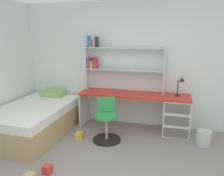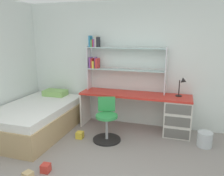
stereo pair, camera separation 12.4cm
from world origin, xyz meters
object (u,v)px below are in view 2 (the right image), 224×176
Objects in this scene: waste_bin at (205,139)px; toy_block_yellow_1 at (80,135)px; desk at (165,112)px; toy_block_red_2 at (46,168)px; bookshelf_hutch at (115,59)px; bed_platform at (37,118)px; desk_lamp at (183,84)px; toy_block_natural_0 at (28,176)px; swivel_chair at (107,124)px.

waste_bin reaches higher than toy_block_yellow_1.
desk reaches higher than toy_block_red_2.
bookshelf_hutch is at bearing 64.82° from toy_block_yellow_1.
bed_platform is 7.55× the size of waste_bin.
bed_platform is (-2.75, -0.75, -0.73)m from desk_lamp.
bookshelf_hutch is at bearing 76.29° from toy_block_natural_0.
bookshelf_hutch is at bearing 175.29° from desk_lamp.
bed_platform is 1.63m from toy_block_natural_0.
desk_lamp is at bearing -4.71° from bookshelf_hutch.
bookshelf_hutch is 1.44m from desk_lamp.
waste_bin is at bearing 6.02° from bed_platform.
desk_lamp reaches higher than toy_block_red_2.
toy_block_yellow_1 is at bearing -170.67° from waste_bin.
desk_lamp is at bearing 48.03° from toy_block_natural_0.
bed_platform is at bearing -164.70° from desk_lamp.
toy_block_natural_0 is at bearing -113.39° from swivel_chair.
desk is 2.68m from toy_block_natural_0.
bed_platform is at bearing -147.80° from bookshelf_hutch.
waste_bin is at bearing -26.98° from desk.
toy_block_red_2 is at bearing -90.16° from toy_block_yellow_1.
bookshelf_hutch is at bearing 95.96° from swivel_chair.
toy_block_natural_0 is at bearing -143.83° from waste_bin.
toy_block_red_2 is at bearing -128.83° from desk.
toy_block_red_2 is at bearing -112.39° from swivel_chair.
bed_platform is at bearing -177.08° from swivel_chair.
desk is 1.11× the size of bed_platform.
toy_block_red_2 is at bearing -146.22° from waste_bin.
waste_bin is at bearing -44.02° from desk_lamp.
desk is at bearing 51.17° from toy_block_red_2.
bed_platform is at bearing 178.14° from toy_block_yellow_1.
desk is 2.82× the size of swivel_chair.
desk_lamp is (0.30, 0.05, 0.58)m from desk.
swivel_chair is at bearing 11.79° from toy_block_yellow_1.
waste_bin is 2.69m from toy_block_red_2.
waste_bin reaches higher than toy_block_natural_0.
bookshelf_hutch is 13.58× the size of toy_block_red_2.
toy_block_natural_0 is at bearing -118.50° from toy_block_red_2.
waste_bin is 2.25× the size of toy_block_natural_0.
desk_lamp is at bearing 27.68° from swivel_chair.
bookshelf_hutch is at bearing 32.20° from bed_platform.
bed_platform is 0.98m from toy_block_yellow_1.
toy_block_natural_0 is at bearing -127.81° from desk.
toy_block_yellow_1 is at bearing 89.84° from toy_block_red_2.
desk is at bearing -171.44° from desk_lamp.
waste_bin is at bearing -16.36° from bookshelf_hutch.
desk reaches higher than bed_platform.
toy_block_yellow_1 reaches higher than toy_block_red_2.
bed_platform reaches higher than toy_block_red_2.
toy_block_red_2 is (-1.50, -1.86, -0.37)m from desk.
desk_lamp is 1.45× the size of waste_bin.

